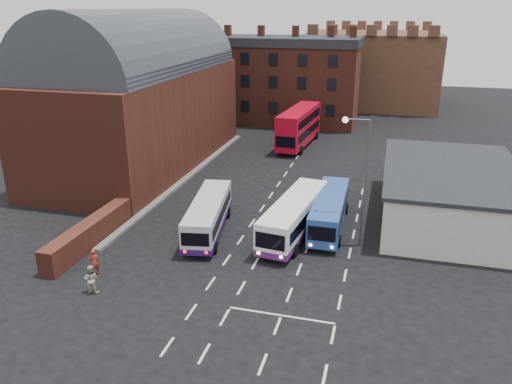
% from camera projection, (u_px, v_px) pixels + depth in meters
% --- Properties ---
extents(ground, '(180.00, 180.00, 0.00)m').
position_uv_depth(ground, '(215.00, 277.00, 31.77)').
color(ground, black).
extents(railway_station, '(12.00, 28.00, 16.00)m').
position_uv_depth(railway_station, '(140.00, 94.00, 51.90)').
color(railway_station, '#602B1E').
rests_on(railway_station, ground).
extents(forecourt_wall, '(1.20, 10.00, 1.80)m').
position_uv_depth(forecourt_wall, '(90.00, 233.00, 35.77)').
color(forecourt_wall, '#602B1E').
rests_on(forecourt_wall, ground).
extents(cream_building, '(10.40, 16.40, 4.25)m').
position_uv_depth(cream_building, '(449.00, 193.00, 39.99)').
color(cream_building, beige).
rests_on(cream_building, ground).
extents(brick_terrace, '(22.00, 10.00, 11.00)m').
position_uv_depth(brick_terrace, '(281.00, 84.00, 72.92)').
color(brick_terrace, brown).
rests_on(brick_terrace, ground).
extents(castle_keep, '(22.00, 22.00, 12.00)m').
position_uv_depth(castle_keep, '(372.00, 68.00, 87.88)').
color(castle_keep, brown).
rests_on(castle_keep, ground).
extents(bus_white_outbound, '(3.74, 9.72, 2.59)m').
position_uv_depth(bus_white_outbound, '(208.00, 214.00, 37.60)').
color(bus_white_outbound, silver).
rests_on(bus_white_outbound, ground).
extents(bus_white_inbound, '(3.56, 10.49, 2.81)m').
position_uv_depth(bus_white_inbound, '(294.00, 215.00, 37.09)').
color(bus_white_inbound, white).
rests_on(bus_white_inbound, ground).
extents(bus_blue, '(2.54, 9.58, 2.60)m').
position_uv_depth(bus_blue, '(329.00, 210.00, 38.32)').
color(bus_blue, '#294E95').
rests_on(bus_blue, ground).
extents(bus_red_double, '(3.61, 11.61, 4.58)m').
position_uv_depth(bus_red_double, '(299.00, 127.00, 60.87)').
color(bus_red_double, red).
rests_on(bus_red_double, ground).
extents(street_lamp, '(1.90, 0.41, 9.32)m').
position_uv_depth(street_lamp, '(361.00, 171.00, 34.09)').
color(street_lamp, '#535456').
rests_on(street_lamp, ground).
extents(pedestrian_red, '(0.76, 0.75, 1.77)m').
position_uv_depth(pedestrian_red, '(94.00, 262.00, 31.80)').
color(pedestrian_red, '#A42E23').
rests_on(pedestrian_red, ground).
extents(pedestrian_beige, '(0.97, 0.82, 1.79)m').
position_uv_depth(pedestrian_beige, '(91.00, 279.00, 29.80)').
color(pedestrian_beige, '#C1B69E').
rests_on(pedestrian_beige, ground).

